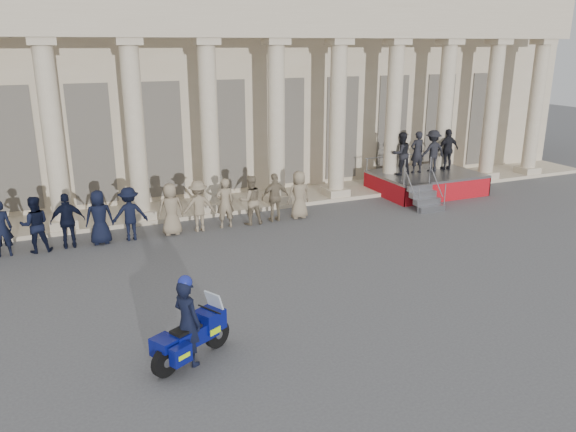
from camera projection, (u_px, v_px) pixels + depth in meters
The scene contains 6 objects.
ground at pixel (254, 308), 13.52m from camera, with size 90.00×90.00×0.00m, color #4B4B4E.
building at pixel (138, 80), 25.11m from camera, with size 40.00×12.50×9.00m.
officer_rank at pixel (21, 226), 16.77m from camera, with size 18.91×0.66×1.74m.
reviewing_stand at pixel (426, 161), 23.55m from camera, with size 4.27×4.09×2.62m.
motorcycle at pixel (192, 336), 11.13m from camera, with size 1.80×1.27×1.27m.
rider at pixel (187, 320), 10.93m from camera, with size 0.69×0.78×1.88m.
Camera 1 is at (-4.14, -11.58, 6.10)m, focal length 35.00 mm.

